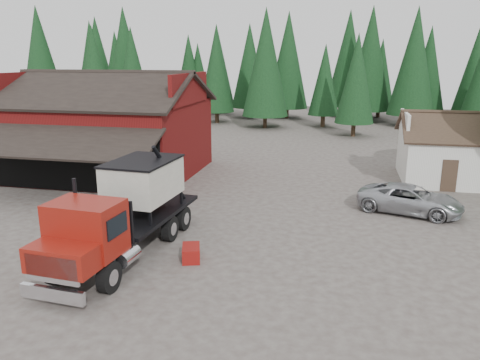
# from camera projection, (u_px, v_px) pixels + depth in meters

# --- Properties ---
(ground) EXTENTS (120.00, 120.00, 0.00)m
(ground) POSITION_uv_depth(u_px,v_px,m) (226.00, 235.00, 21.73)
(ground) COLOR #473D38
(ground) RESTS_ON ground
(red_barn) EXTENTS (12.80, 13.63, 7.18)m
(red_barn) POSITION_uv_depth(u_px,v_px,m) (109.00, 135.00, 32.72)
(red_barn) COLOR #601010
(red_barn) RESTS_ON ground
(farmhouse) EXTENTS (8.60, 6.42, 4.65)m
(farmhouse) POSITION_uv_depth(u_px,v_px,m) (465.00, 156.00, 30.81)
(farmhouse) COLOR silver
(farmhouse) RESTS_ON ground
(conifer_backdrop) EXTENTS (76.00, 16.00, 16.00)m
(conifer_backdrop) POSITION_uv_depth(u_px,v_px,m) (305.00, 120.00, 61.35)
(conifer_backdrop) COLOR black
(conifer_backdrop) RESTS_ON ground
(near_pine_a) EXTENTS (4.40, 4.40, 11.40)m
(near_pine_a) POSITION_uv_depth(u_px,v_px,m) (94.00, 72.00, 51.19)
(near_pine_a) COLOR #382619
(near_pine_a) RESTS_ON ground
(near_pine_b) EXTENTS (3.96, 3.96, 10.40)m
(near_pine_b) POSITION_uv_depth(u_px,v_px,m) (356.00, 79.00, 47.26)
(near_pine_b) COLOR #382619
(near_pine_b) RESTS_ON ground
(near_pine_d) EXTENTS (5.28, 5.28, 13.40)m
(near_pine_d) POSITION_uv_depth(u_px,v_px,m) (266.00, 63.00, 52.77)
(near_pine_d) COLOR #382619
(near_pine_d) RESTS_ON ground
(feed_truck) EXTENTS (3.19, 9.62, 4.27)m
(feed_truck) POSITION_uv_depth(u_px,v_px,m) (125.00, 208.00, 19.16)
(feed_truck) COLOR black
(feed_truck) RESTS_ON ground
(silver_car) EXTENTS (5.79, 3.86, 1.48)m
(silver_car) POSITION_uv_depth(u_px,v_px,m) (410.00, 199.00, 24.68)
(silver_car) COLOR #ACAEB4
(silver_car) RESTS_ON ground
(equip_box) EXTENTS (1.00, 1.26, 0.60)m
(equip_box) POSITION_uv_depth(u_px,v_px,m) (191.00, 253.00, 18.98)
(equip_box) COLOR maroon
(equip_box) RESTS_ON ground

